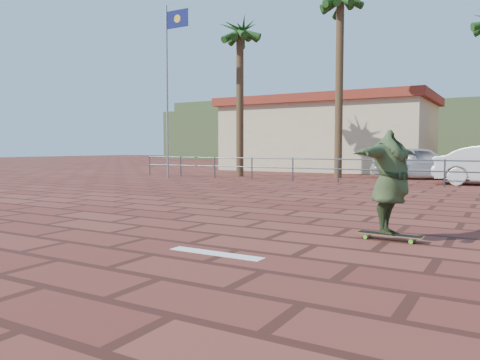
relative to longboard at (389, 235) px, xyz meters
The scene contains 12 objects.
ground 2.68m from the longboard, 160.03° to the right, with size 120.00×120.00×0.00m, color brown.
paint_stripe 2.79m from the longboard, 130.65° to the right, with size 1.40×0.22×0.01m, color white.
guardrail 11.38m from the longboard, 102.78° to the left, with size 24.06×0.06×1.00m.
flagpole 16.61m from the longboard, 140.85° to the left, with size 1.30×0.10×8.00m.
palm_far_left 17.44m from the longboard, 128.51° to the left, with size 2.40×2.40×8.25m.
palm_left 17.05m from the longboard, 111.38° to the left, with size 2.40×2.40×9.45m.
building_west 22.85m from the longboard, 111.99° to the left, with size 12.60×7.60×4.50m.
hill_front 49.24m from the longboard, 92.93° to the left, with size 70.00×18.00×6.00m, color #384C28.
hill_back 60.42m from the longboard, 113.99° to the left, with size 35.00×14.00×8.00m, color #384C28.
longboard is the anchor object (origin of this frame).
skateboarder 0.82m from the longboard, ahead, with size 1.97×0.54×1.61m, color #354626.
car_silver 15.23m from the longboard, 97.48° to the left, with size 1.76×4.37×1.49m, color #B5B7BC.
Camera 1 is at (4.11, -6.40, 1.43)m, focal length 35.00 mm.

